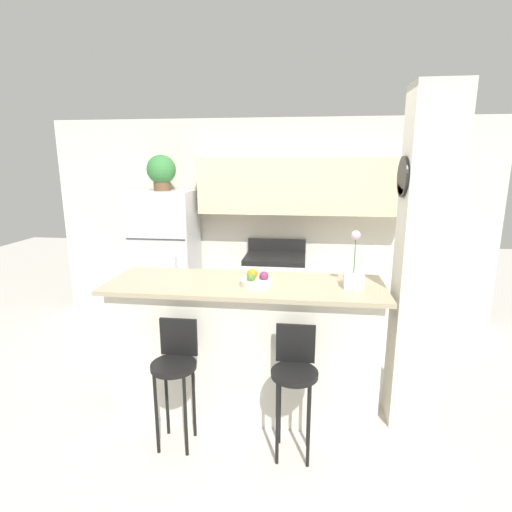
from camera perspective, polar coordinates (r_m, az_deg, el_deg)
The scene contains 11 objects.
ground_plane at distance 3.66m, azimuth -1.48°, elevation -20.27°, with size 14.00×14.00×0.00m, color beige.
wall_back at distance 5.03m, azimuth 3.59°, elevation 6.78°, with size 5.60×0.38×2.55m.
pillar_right at distance 3.20m, azimuth 22.67°, elevation -1.18°, with size 0.38×0.32×2.55m.
counter_bar at distance 3.39m, azimuth -1.54°, elevation -12.54°, with size 2.20×0.74×1.08m.
refrigerator at distance 5.14m, azimuth -12.74°, elevation -0.33°, with size 0.75×0.64×1.69m.
stove_range at distance 4.98m, azimuth 2.68°, elevation -5.03°, with size 0.74×0.61×1.07m.
bar_stool_left at distance 3.00m, azimuth -11.43°, elevation -15.20°, with size 0.32×0.32×0.93m.
bar_stool_right at distance 2.87m, azimuth 5.53°, elevation -16.45°, with size 0.32×0.32×0.93m.
potted_plant_on_fridge at distance 5.01m, azimuth -13.37°, elevation 11.70°, with size 0.35×0.35×0.42m.
orchid_vase at distance 3.14m, azimuth 13.78°, elevation -2.61°, with size 0.15×0.15×0.44m.
fruit_bowl at distance 3.12m, azimuth 0.04°, elevation -3.48°, with size 0.26×0.26×0.12m.
Camera 1 is at (0.47, -3.02, 2.02)m, focal length 28.00 mm.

